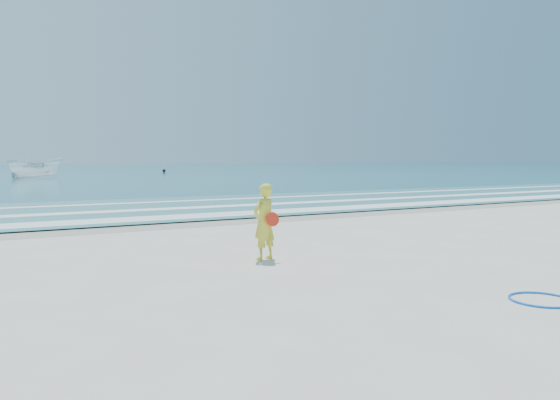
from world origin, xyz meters
TOP-DOWN VIEW (x-y plane):
  - ground at (0.00, 0.00)m, footprint 400.00×400.00m
  - wet_sand at (0.00, 9.00)m, footprint 400.00×2.40m
  - ocean at (0.00, 105.00)m, footprint 400.00×190.00m
  - shallow at (0.00, 14.00)m, footprint 400.00×10.00m
  - foam_near at (0.00, 10.30)m, footprint 400.00×1.40m
  - foam_mid at (0.00, 13.20)m, footprint 400.00×0.90m
  - foam_far at (0.00, 16.50)m, footprint 400.00×0.60m
  - hoop at (0.87, -1.86)m, footprint 1.08×1.08m
  - boat at (-0.25, 50.02)m, footprint 5.50×3.26m
  - buoy at (17.71, 67.34)m, footprint 0.46×0.46m
  - woman at (-0.97, 2.62)m, footprint 0.61×0.50m

SIDE VIEW (x-z plane):
  - ground at x=0.00m, z-range 0.00..0.00m
  - wet_sand at x=0.00m, z-range 0.00..0.00m
  - hoop at x=0.87m, z-range 0.00..0.03m
  - ocean at x=0.00m, z-range 0.00..0.04m
  - shallow at x=0.00m, z-range 0.04..0.05m
  - foam_near at x=0.00m, z-range 0.05..0.06m
  - foam_mid at x=0.00m, z-range 0.05..0.06m
  - foam_far at x=0.00m, z-range 0.05..0.06m
  - buoy at x=17.71m, z-range 0.04..0.50m
  - woman at x=-0.97m, z-range 0.00..1.44m
  - boat at x=-0.25m, z-range 0.04..2.04m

